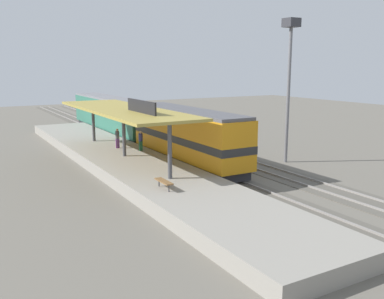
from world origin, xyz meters
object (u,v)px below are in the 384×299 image
object	(u,v)px
locomotive	(187,136)
person_waiting	(117,137)
passenger_carriage_single	(112,115)
person_walking	(141,140)
light_mast	(290,61)
platform_bench	(164,182)

from	to	relation	value
locomotive	person_waiting	size ratio (longest dim) A/B	8.44
passenger_carriage_single	person_walking	bearing A→B (deg)	-100.16
locomotive	person_walking	bearing A→B (deg)	128.21
locomotive	person_walking	world-z (taller)	locomotive
locomotive	person_waiting	world-z (taller)	locomotive
locomotive	person_waiting	bearing A→B (deg)	125.39
light_mast	person_waiting	xyz separation A→B (m)	(-11.70, 8.57, -6.54)
platform_bench	person_waiting	size ratio (longest dim) A/B	0.99
light_mast	person_walking	xyz separation A→B (m)	(-10.43, 6.42, -6.54)
person_waiting	person_walking	size ratio (longest dim) A/B	1.00
locomotive	person_walking	distance (m)	4.29
locomotive	light_mast	size ratio (longest dim) A/B	1.23
platform_bench	light_mast	xyz separation A→B (m)	(13.80, 4.84, 7.05)
light_mast	person_walking	size ratio (longest dim) A/B	6.84
passenger_carriage_single	light_mast	xyz separation A→B (m)	(7.80, -21.08, 6.08)
platform_bench	person_walking	distance (m)	11.76
locomotive	person_waiting	xyz separation A→B (m)	(-3.90, 5.49, -0.56)
person_walking	light_mast	bearing A→B (deg)	-31.60
platform_bench	person_walking	world-z (taller)	person_walking
locomotive	platform_bench	bearing A→B (deg)	-127.16
platform_bench	person_waiting	xyz separation A→B (m)	(2.10, 13.41, 0.51)
platform_bench	passenger_carriage_single	distance (m)	26.62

